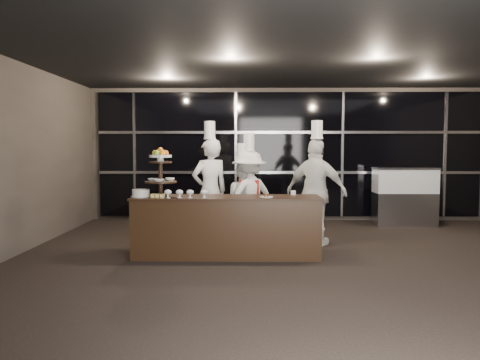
{
  "coord_description": "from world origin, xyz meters",
  "views": [
    {
      "loc": [
        -0.96,
        -5.65,
        1.66
      ],
      "look_at": [
        -1.06,
        1.7,
        1.15
      ],
      "focal_mm": 35.0,
      "sensor_mm": 36.0,
      "label": 1
    }
  ],
  "objects_px": {
    "buffet_counter": "(227,226)",
    "chef_d": "(316,191)",
    "chef_c": "(249,196)",
    "display_case": "(405,193)",
    "chef_b": "(243,200)",
    "display_stand": "(161,169)",
    "layer_cake": "(141,193)",
    "chef_a": "(210,190)"
  },
  "relations": [
    {
      "from": "display_stand",
      "to": "chef_d",
      "type": "relative_size",
      "value": 0.35
    },
    {
      "from": "chef_b",
      "to": "buffet_counter",
      "type": "bearing_deg",
      "value": -102.23
    },
    {
      "from": "display_case",
      "to": "chef_d",
      "type": "distance_m",
      "value": 3.01
    },
    {
      "from": "layer_cake",
      "to": "chef_d",
      "type": "xyz_separation_m",
      "value": [
        2.78,
        0.89,
        -0.05
      ]
    },
    {
      "from": "buffet_counter",
      "to": "layer_cake",
      "type": "xyz_separation_m",
      "value": [
        -1.3,
        -0.05,
        0.51
      ]
    },
    {
      "from": "layer_cake",
      "to": "chef_d",
      "type": "distance_m",
      "value": 2.92
    },
    {
      "from": "layer_cake",
      "to": "display_case",
      "type": "height_order",
      "value": "display_case"
    },
    {
      "from": "chef_c",
      "to": "chef_d",
      "type": "relative_size",
      "value": 0.9
    },
    {
      "from": "display_stand",
      "to": "layer_cake",
      "type": "bearing_deg",
      "value": -170.4
    },
    {
      "from": "buffet_counter",
      "to": "chef_b",
      "type": "bearing_deg",
      "value": 77.77
    },
    {
      "from": "display_stand",
      "to": "chef_a",
      "type": "bearing_deg",
      "value": 56.47
    },
    {
      "from": "display_stand",
      "to": "chef_a",
      "type": "xyz_separation_m",
      "value": [
        0.67,
        1.01,
        -0.41
      ]
    },
    {
      "from": "buffet_counter",
      "to": "chef_d",
      "type": "relative_size",
      "value": 1.34
    },
    {
      "from": "layer_cake",
      "to": "chef_c",
      "type": "relative_size",
      "value": 0.16
    },
    {
      "from": "chef_c",
      "to": "chef_d",
      "type": "bearing_deg",
      "value": -10.24
    },
    {
      "from": "display_stand",
      "to": "buffet_counter",
      "type": "bearing_deg",
      "value": 0.01
    },
    {
      "from": "chef_a",
      "to": "buffet_counter",
      "type": "bearing_deg",
      "value": -71.79
    },
    {
      "from": "chef_b",
      "to": "chef_c",
      "type": "bearing_deg",
      "value": -18.21
    },
    {
      "from": "layer_cake",
      "to": "chef_b",
      "type": "distance_m",
      "value": 1.92
    },
    {
      "from": "layer_cake",
      "to": "display_stand",
      "type": "bearing_deg",
      "value": 9.6
    },
    {
      "from": "chef_c",
      "to": "display_case",
      "type": "bearing_deg",
      "value": 29.04
    },
    {
      "from": "display_case",
      "to": "chef_a",
      "type": "relative_size",
      "value": 0.61
    },
    {
      "from": "layer_cake",
      "to": "buffet_counter",
      "type": "bearing_deg",
      "value": 2.21
    },
    {
      "from": "layer_cake",
      "to": "chef_a",
      "type": "relative_size",
      "value": 0.14
    },
    {
      "from": "display_case",
      "to": "display_stand",
      "type": "bearing_deg",
      "value": -148.2
    },
    {
      "from": "layer_cake",
      "to": "chef_a",
      "type": "xyz_separation_m",
      "value": [
        0.96,
        1.06,
        -0.04
      ]
    },
    {
      "from": "display_case",
      "to": "chef_c",
      "type": "bearing_deg",
      "value": -150.96
    },
    {
      "from": "chef_b",
      "to": "chef_c",
      "type": "xyz_separation_m",
      "value": [
        0.11,
        -0.04,
        0.08
      ]
    },
    {
      "from": "display_stand",
      "to": "chef_d",
      "type": "height_order",
      "value": "chef_d"
    },
    {
      "from": "display_case",
      "to": "chef_b",
      "type": "xyz_separation_m",
      "value": [
        -3.44,
        -1.81,
        0.05
      ]
    },
    {
      "from": "layer_cake",
      "to": "chef_d",
      "type": "bearing_deg",
      "value": 17.81
    },
    {
      "from": "display_case",
      "to": "chef_d",
      "type": "xyz_separation_m",
      "value": [
        -2.19,
        -2.05,
        0.23
      ]
    },
    {
      "from": "chef_a",
      "to": "chef_c",
      "type": "distance_m",
      "value": 0.69
    },
    {
      "from": "buffet_counter",
      "to": "chef_b",
      "type": "height_order",
      "value": "chef_b"
    },
    {
      "from": "chef_b",
      "to": "layer_cake",
      "type": "bearing_deg",
      "value": -143.42
    },
    {
      "from": "display_case",
      "to": "chef_b",
      "type": "height_order",
      "value": "chef_b"
    },
    {
      "from": "buffet_counter",
      "to": "chef_d",
      "type": "distance_m",
      "value": 1.77
    },
    {
      "from": "layer_cake",
      "to": "chef_a",
      "type": "bearing_deg",
      "value": 47.7
    },
    {
      "from": "chef_d",
      "to": "chef_a",
      "type": "bearing_deg",
      "value": 174.8
    },
    {
      "from": "layer_cake",
      "to": "chef_d",
      "type": "height_order",
      "value": "chef_d"
    },
    {
      "from": "layer_cake",
      "to": "chef_d",
      "type": "relative_size",
      "value": 0.14
    },
    {
      "from": "chef_b",
      "to": "chef_d",
      "type": "xyz_separation_m",
      "value": [
        1.25,
        -0.24,
        0.18
      ]
    }
  ]
}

